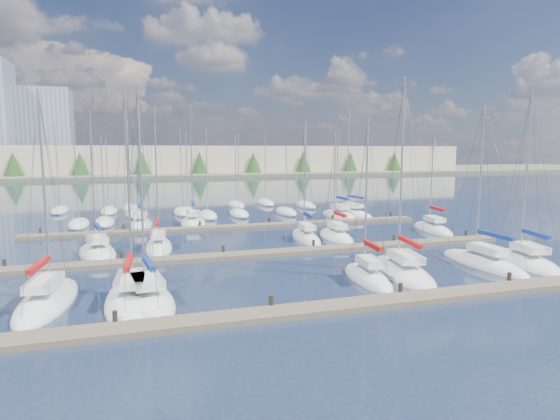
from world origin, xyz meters
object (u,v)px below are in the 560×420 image
object	(u,v)px
sailboat_e	(402,272)
sailboat_i	(159,247)
sailboat_n	(141,224)
sailboat_b	(132,297)
sailboat_m	(432,229)
sailboat_o	(193,222)
sailboat_c	(147,299)
sailboat_k	(306,237)
sailboat_q	(339,215)
sailboat_d	(367,277)
sailboat_r	(350,213)
sailboat_l	(336,237)
sailboat_h	(97,252)
sailboat_a	(47,301)
sailboat_f	(483,263)
sailboat_g	(526,262)

from	to	relation	value
sailboat_e	sailboat_i	distance (m)	21.10
sailboat_n	sailboat_b	size ratio (longest dim) A/B	1.17
sailboat_m	sailboat_o	xyz separation A→B (m)	(-24.07, 12.41, 0.01)
sailboat_c	sailboat_k	bearing A→B (deg)	37.10
sailboat_q	sailboat_b	world-z (taller)	sailboat_b
sailboat_d	sailboat_e	distance (m)	3.13
sailboat_q	sailboat_r	distance (m)	2.41
sailboat_q	sailboat_l	size ratio (longest dim) A/B	1.06
sailboat_h	sailboat_r	world-z (taller)	sailboat_r
sailboat_m	sailboat_c	bearing A→B (deg)	-144.13
sailboat_l	sailboat_n	bearing A→B (deg)	146.72
sailboat_a	sailboat_f	distance (m)	29.90
sailboat_k	sailboat_g	world-z (taller)	sailboat_g
sailboat_m	sailboat_f	world-z (taller)	sailboat_f
sailboat_d	sailboat_o	bearing A→B (deg)	112.57
sailboat_d	sailboat_e	bearing A→B (deg)	17.67
sailboat_h	sailboat_i	size ratio (longest dim) A/B	0.95
sailboat_d	sailboat_h	size ratio (longest dim) A/B	0.90
sailboat_n	sailboat_i	size ratio (longest dim) A/B	1.14
sailboat_f	sailboat_b	distance (m)	25.33
sailboat_l	sailboat_a	bearing A→B (deg)	-147.55
sailboat_d	sailboat_k	xyz separation A→B (m)	(1.14, 14.75, 0.00)
sailboat_g	sailboat_e	xyz separation A→B (m)	(-10.62, 0.26, 0.00)
sailboat_n	sailboat_m	bearing A→B (deg)	-18.60
sailboat_i	sailboat_b	size ratio (longest dim) A/B	1.03
sailboat_d	sailboat_f	size ratio (longest dim) A/B	0.89
sailboat_m	sailboat_a	xyz separation A→B (m)	(-35.53, -14.07, -0.00)
sailboat_f	sailboat_b	bearing A→B (deg)	-177.56
sailboat_e	sailboat_i	xyz separation A→B (m)	(-15.88, 13.89, 0.01)
sailboat_f	sailboat_e	size ratio (longest dim) A/B	0.89
sailboat_d	sailboat_a	xyz separation A→B (m)	(-19.65, 1.10, -0.01)
sailboat_d	sailboat_g	world-z (taller)	sailboat_g
sailboat_q	sailboat_a	size ratio (longest dim) A/B	0.93
sailboat_g	sailboat_q	distance (m)	27.92
sailboat_a	sailboat_i	distance (m)	15.06
sailboat_b	sailboat_o	size ratio (longest dim) A/B	0.88
sailboat_r	sailboat_b	bearing A→B (deg)	-143.76
sailboat_n	sailboat_r	distance (m)	27.08
sailboat_q	sailboat_e	distance (m)	28.58
sailboat_d	sailboat_g	xyz separation A→B (m)	(13.69, 0.38, -0.01)
sailboat_k	sailboat_r	bearing A→B (deg)	57.54
sailboat_k	sailboat_e	distance (m)	14.24
sailboat_q	sailboat_l	distance (m)	15.32
sailboat_a	sailboat_e	world-z (taller)	sailboat_e
sailboat_e	sailboat_i	size ratio (longest dim) A/B	1.09
sailboat_k	sailboat_e	world-z (taller)	sailboat_e
sailboat_d	sailboat_q	world-z (taller)	sailboat_q
sailboat_e	sailboat_c	bearing A→B (deg)	-166.24
sailboat_f	sailboat_r	bearing A→B (deg)	85.69
sailboat_d	sailboat_i	xyz separation A→B (m)	(-12.81, 14.52, 0.00)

